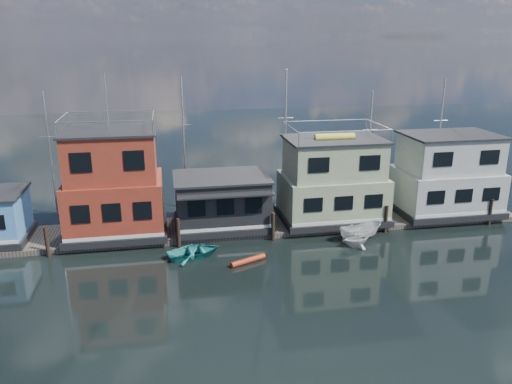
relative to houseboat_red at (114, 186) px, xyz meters
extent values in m
plane|color=black|center=(8.50, -12.00, -4.10)|extent=(160.00, 160.00, 0.00)
cube|color=#595147|center=(8.50, 0.00, -3.90)|extent=(48.00, 5.00, 0.40)
cube|color=black|center=(0.00, 0.00, -3.45)|extent=(7.40, 5.90, 0.50)
cube|color=maroon|center=(0.00, 0.00, -1.33)|extent=(7.00, 5.50, 3.74)
cube|color=maroon|center=(0.00, 0.00, 2.27)|extent=(6.30, 4.95, 3.46)
cube|color=black|center=(0.00, 0.00, 4.08)|extent=(6.65, 5.23, 0.16)
cylinder|color=silver|center=(0.00, 0.00, 6.16)|extent=(0.08, 0.08, 4.00)
cube|color=black|center=(8.00, 0.00, -3.45)|extent=(7.40, 5.40, 0.50)
cube|color=black|center=(8.00, 0.00, -1.50)|extent=(7.00, 5.00, 3.40)
cube|color=black|center=(8.00, 0.00, 0.28)|extent=(7.30, 5.30, 0.16)
cube|color=black|center=(8.00, -2.80, -0.31)|extent=(7.00, 1.20, 0.12)
cube|color=black|center=(17.00, 0.00, -3.45)|extent=(8.40, 5.90, 0.50)
cube|color=#9EAE81|center=(17.00, 0.00, -1.64)|extent=(8.00, 5.50, 3.12)
cube|color=#9EAE81|center=(17.00, 0.00, 1.36)|extent=(7.20, 4.95, 2.88)
cube|color=black|center=(17.00, 0.00, 2.88)|extent=(7.60, 5.23, 0.16)
cylinder|color=yellow|center=(17.00, 0.00, 3.05)|extent=(3.20, 0.56, 0.56)
cube|color=black|center=(27.00, 0.00, -3.45)|extent=(8.40, 5.90, 0.50)
cube|color=#B8B9B4|center=(27.00, 0.00, -1.64)|extent=(8.00, 5.50, 3.12)
cube|color=#B8B9B4|center=(27.00, 0.00, 1.36)|extent=(7.20, 4.95, 2.88)
cube|color=black|center=(27.00, 0.00, 2.88)|extent=(7.60, 5.23, 0.16)
cylinder|color=#2D2116|center=(-4.50, -2.80, -3.00)|extent=(0.28, 0.28, 2.20)
cylinder|color=#2D2116|center=(4.50, -2.80, -3.00)|extent=(0.28, 0.28, 2.20)
cylinder|color=#2D2116|center=(11.50, -2.80, -3.00)|extent=(0.28, 0.28, 2.20)
cylinder|color=#2D2116|center=(20.50, -2.80, -3.00)|extent=(0.28, 0.28, 2.20)
cylinder|color=#2D2116|center=(29.50, -2.80, -3.00)|extent=(0.28, 0.28, 2.20)
cylinder|color=silver|center=(-5.50, 6.00, 1.15)|extent=(0.16, 0.16, 10.50)
cylinder|color=silver|center=(-5.50, 6.00, 2.72)|extent=(1.40, 0.06, 0.06)
cylinder|color=silver|center=(5.50, 6.00, 1.65)|extent=(0.16, 0.16, 11.50)
cylinder|color=silver|center=(5.50, 6.00, 3.37)|extent=(1.40, 0.06, 0.06)
cylinder|color=silver|center=(14.50, 6.00, 1.90)|extent=(0.16, 0.16, 12.00)
cylinder|color=silver|center=(14.50, 6.00, 3.70)|extent=(1.40, 0.06, 0.06)
cylinder|color=silver|center=(22.50, 6.00, 0.90)|extent=(0.16, 0.16, 10.00)
cylinder|color=silver|center=(22.50, 6.00, 2.40)|extent=(1.40, 0.06, 0.06)
cylinder|color=silver|center=(29.50, 6.00, 1.40)|extent=(0.16, 0.16, 11.00)
cylinder|color=silver|center=(29.50, 6.00, 3.05)|extent=(1.40, 0.06, 0.06)
imported|color=beige|center=(17.23, -4.96, -3.51)|extent=(2.56, 2.31, 1.19)
cylinder|color=#AD2E12|center=(9.01, -6.36, -3.91)|extent=(2.60, 1.46, 0.39)
imported|color=silver|center=(17.96, -3.93, -3.43)|extent=(3.64, 1.85, 1.34)
imported|color=teal|center=(5.48, -4.68, -3.72)|extent=(4.26, 3.48, 0.77)
camera|label=1|loc=(3.96, -36.76, 10.55)|focal=35.00mm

